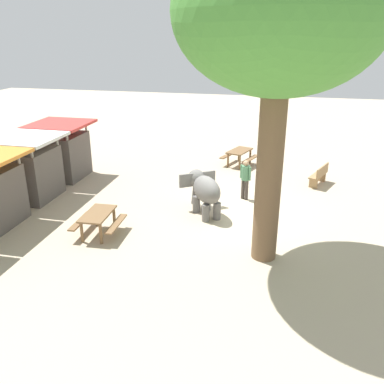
{
  "coord_description": "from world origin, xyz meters",
  "views": [
    {
      "loc": [
        -14.02,
        -1.67,
        6.36
      ],
      "look_at": [
        -0.19,
        1.42,
        0.8
      ],
      "focal_mm": 38.74,
      "sensor_mm": 36.0,
      "label": 1
    }
  ],
  "objects_px": {
    "elephant": "(204,189)",
    "person_handler": "(245,177)",
    "market_stall_red": "(63,153)",
    "picnic_table_far": "(239,154)",
    "market_stall_white": "(30,171)",
    "shade_tree_main": "(280,15)",
    "picnic_table_near": "(98,218)",
    "wooden_bench": "(320,175)"
  },
  "relations": [
    {
      "from": "shade_tree_main",
      "to": "person_handler",
      "type": "bearing_deg",
      "value": 13.05
    },
    {
      "from": "elephant",
      "to": "wooden_bench",
      "type": "xyz_separation_m",
      "value": [
        4.07,
        -4.35,
        -0.48
      ]
    },
    {
      "from": "wooden_bench",
      "to": "market_stall_red",
      "type": "height_order",
      "value": "market_stall_red"
    },
    {
      "from": "picnic_table_far",
      "to": "person_handler",
      "type": "bearing_deg",
      "value": 29.14
    },
    {
      "from": "market_stall_white",
      "to": "market_stall_red",
      "type": "relative_size",
      "value": 1.0
    },
    {
      "from": "elephant",
      "to": "picnic_table_near",
      "type": "height_order",
      "value": "elephant"
    },
    {
      "from": "elephant",
      "to": "shade_tree_main",
      "type": "relative_size",
      "value": 0.23
    },
    {
      "from": "picnic_table_far",
      "to": "market_stall_red",
      "type": "xyz_separation_m",
      "value": [
        -3.52,
        7.67,
        0.55
      ]
    },
    {
      "from": "person_handler",
      "to": "picnic_table_far",
      "type": "relative_size",
      "value": 0.85
    },
    {
      "from": "wooden_bench",
      "to": "market_stall_red",
      "type": "xyz_separation_m",
      "value": [
        -1.46,
        11.41,
        0.67
      ]
    },
    {
      "from": "shade_tree_main",
      "to": "market_stall_white",
      "type": "relative_size",
      "value": 3.51
    },
    {
      "from": "wooden_bench",
      "to": "picnic_table_near",
      "type": "xyz_separation_m",
      "value": [
        -6.52,
        7.42,
        0.12
      ]
    },
    {
      "from": "market_stall_white",
      "to": "market_stall_red",
      "type": "height_order",
      "value": "same"
    },
    {
      "from": "elephant",
      "to": "market_stall_white",
      "type": "distance_m",
      "value": 7.07
    },
    {
      "from": "person_handler",
      "to": "shade_tree_main",
      "type": "xyz_separation_m",
      "value": [
        -4.42,
        -1.02,
        5.75
      ]
    },
    {
      "from": "picnic_table_near",
      "to": "market_stall_red",
      "type": "xyz_separation_m",
      "value": [
        5.06,
        3.98,
        0.55
      ]
    },
    {
      "from": "picnic_table_near",
      "to": "market_stall_red",
      "type": "height_order",
      "value": "market_stall_red"
    },
    {
      "from": "picnic_table_far",
      "to": "market_stall_red",
      "type": "relative_size",
      "value": 0.76
    },
    {
      "from": "shade_tree_main",
      "to": "picnic_table_far",
      "type": "relative_size",
      "value": 4.62
    },
    {
      "from": "person_handler",
      "to": "wooden_bench",
      "type": "distance_m",
      "value": 3.86
    },
    {
      "from": "elephant",
      "to": "market_stall_red",
      "type": "relative_size",
      "value": 0.81
    },
    {
      "from": "picnic_table_far",
      "to": "market_stall_red",
      "type": "bearing_deg",
      "value": -45.42
    },
    {
      "from": "elephant",
      "to": "picnic_table_near",
      "type": "bearing_deg",
      "value": 94.13
    },
    {
      "from": "shade_tree_main",
      "to": "wooden_bench",
      "type": "xyz_separation_m",
      "value": [
        6.78,
        -2.0,
        -6.23
      ]
    },
    {
      "from": "market_stall_red",
      "to": "picnic_table_far",
      "type": "bearing_deg",
      "value": -65.31
    },
    {
      "from": "person_handler",
      "to": "wooden_bench",
      "type": "height_order",
      "value": "person_handler"
    },
    {
      "from": "picnic_table_far",
      "to": "market_stall_white",
      "type": "relative_size",
      "value": 0.76
    },
    {
      "from": "wooden_bench",
      "to": "picnic_table_near",
      "type": "bearing_deg",
      "value": 153.65
    },
    {
      "from": "wooden_bench",
      "to": "picnic_table_far",
      "type": "distance_m",
      "value": 4.28
    },
    {
      "from": "shade_tree_main",
      "to": "picnic_table_near",
      "type": "bearing_deg",
      "value": 87.25
    },
    {
      "from": "shade_tree_main",
      "to": "wooden_bench",
      "type": "relative_size",
      "value": 6.12
    },
    {
      "from": "market_stall_white",
      "to": "wooden_bench",
      "type": "bearing_deg",
      "value": -70.42
    },
    {
      "from": "elephant",
      "to": "shade_tree_main",
      "type": "height_order",
      "value": "shade_tree_main"
    },
    {
      "from": "elephant",
      "to": "market_stall_white",
      "type": "height_order",
      "value": "market_stall_white"
    },
    {
      "from": "picnic_table_near",
      "to": "market_stall_white",
      "type": "xyz_separation_m",
      "value": [
        2.46,
        3.98,
        0.55
      ]
    },
    {
      "from": "market_stall_white",
      "to": "market_stall_red",
      "type": "xyz_separation_m",
      "value": [
        2.6,
        0.0,
        0.0
      ]
    },
    {
      "from": "elephant",
      "to": "person_handler",
      "type": "bearing_deg",
      "value": -72.22
    },
    {
      "from": "picnic_table_far",
      "to": "market_stall_white",
      "type": "height_order",
      "value": "market_stall_white"
    },
    {
      "from": "person_handler",
      "to": "market_stall_red",
      "type": "distance_m",
      "value": 8.44
    },
    {
      "from": "person_handler",
      "to": "wooden_bench",
      "type": "xyz_separation_m",
      "value": [
        2.36,
        -3.02,
        -0.48
      ]
    },
    {
      "from": "shade_tree_main",
      "to": "picnic_table_near",
      "type": "distance_m",
      "value": 8.18
    },
    {
      "from": "elephant",
      "to": "picnic_table_far",
      "type": "distance_m",
      "value": 6.18
    }
  ]
}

